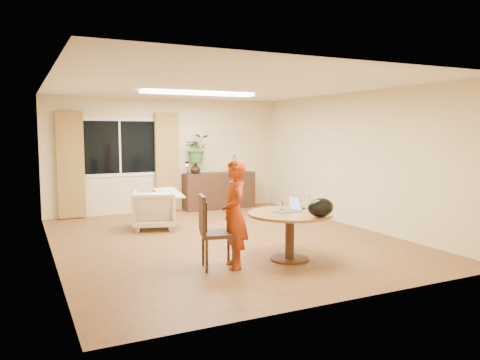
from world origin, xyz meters
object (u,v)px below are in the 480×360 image
at_px(dining_chair, 218,232).
at_px(child, 235,214).
at_px(armchair, 154,209).
at_px(sideboard, 219,191).
at_px(dining_table, 290,223).

distance_m(dining_chair, child, 0.33).
bearing_deg(dining_chair, armchair, 104.95).
xyz_separation_m(armchair, sideboard, (2.02, 1.59, 0.07)).
relative_size(armchair, sideboard, 0.47).
relative_size(dining_chair, sideboard, 0.58).
height_order(dining_chair, child, child).
relative_size(child, sideboard, 0.85).
height_order(dining_chair, armchair, dining_chair).
height_order(dining_table, armchair, armchair).
relative_size(dining_chair, child, 0.68).
distance_m(dining_table, dining_chair, 1.10).
relative_size(dining_table, armchair, 1.51).
bearing_deg(child, dining_chair, -93.28).
height_order(dining_table, dining_chair, dining_chair).
relative_size(child, armchair, 1.83).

